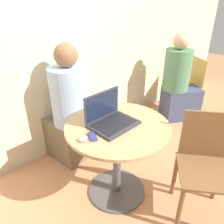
# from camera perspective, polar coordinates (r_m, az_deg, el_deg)

# --- Properties ---
(ground_plane) EXTENTS (12.00, 12.00, 0.00)m
(ground_plane) POSITION_cam_1_polar(r_m,az_deg,el_deg) (2.17, 1.21, -19.79)
(ground_plane) COLOR tan
(back_wall) EXTENTS (7.00, 0.05, 2.60)m
(back_wall) POSITION_cam_1_polar(r_m,az_deg,el_deg) (2.26, -16.58, 19.15)
(back_wall) COLOR beige
(back_wall) RESTS_ON ground_plane
(round_table) EXTENTS (0.83, 0.83, 0.72)m
(round_table) POSITION_cam_1_polar(r_m,az_deg,el_deg) (1.82, 1.38, -8.78)
(round_table) COLOR #4C4C51
(round_table) RESTS_ON ground_plane
(laptop) EXTENTS (0.36, 0.28, 0.24)m
(laptop) POSITION_cam_1_polar(r_m,az_deg,el_deg) (1.70, -0.46, -1.63)
(laptop) COLOR #2D2D33
(laptop) RESTS_ON round_table
(cell_phone) EXTENTS (0.08, 0.12, 0.02)m
(cell_phone) POSITION_cam_1_polar(r_m,az_deg,el_deg) (1.56, -5.08, -6.43)
(cell_phone) COLOR navy
(cell_phone) RESTS_ON round_table
(computer_mouse) EXTENTS (0.07, 0.05, 0.03)m
(computer_mouse) POSITION_cam_1_polar(r_m,az_deg,el_deg) (1.54, -7.58, -6.94)
(computer_mouse) COLOR #B2B2B7
(computer_mouse) RESTS_ON round_table
(chair_empty) EXTENTS (0.56, 0.56, 0.86)m
(chair_empty) POSITION_cam_1_polar(r_m,az_deg,el_deg) (1.87, 22.92, -12.80)
(chair_empty) COLOR brown
(chair_empty) RESTS_ON ground_plane
(person_seated) EXTENTS (0.41, 0.60, 1.26)m
(person_seated) POSITION_cam_1_polar(r_m,az_deg,el_deg) (2.31, -11.50, -0.71)
(person_seated) COLOR brown
(person_seated) RESTS_ON ground_plane
(chair_background) EXTENTS (0.55, 0.55, 0.83)m
(chair_background) POSITION_cam_1_polar(r_m,az_deg,el_deg) (3.44, 19.17, 6.65)
(chair_background) COLOR tan
(chair_background) RESTS_ON ground_plane
(person_background) EXTENTS (0.60, 0.54, 1.21)m
(person_background) POSITION_cam_1_polar(r_m,az_deg,el_deg) (3.21, 17.09, 6.64)
(person_background) COLOR #3D4766
(person_background) RESTS_ON ground_plane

